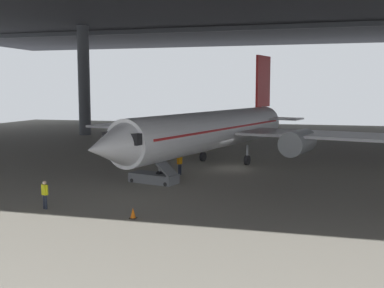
{
  "coord_description": "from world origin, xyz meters",
  "views": [
    {
      "loc": [
        8.07,
        -40.48,
        6.88
      ],
      "look_at": [
        -1.96,
        -3.3,
        2.42
      ],
      "focal_mm": 44.25,
      "sensor_mm": 36.0,
      "label": 1
    }
  ],
  "objects_px": {
    "crew_worker_by_stairs": "(180,163)",
    "traffic_cone_orange": "(133,213)",
    "airplane_main": "(216,130)",
    "boarding_stairs": "(153,173)",
    "crew_worker_near_nose": "(45,193)",
    "baggage_tug": "(194,146)"
  },
  "relations": [
    {
      "from": "crew_worker_by_stairs",
      "to": "airplane_main",
      "type": "bearing_deg",
      "value": 70.6
    },
    {
      "from": "crew_worker_near_nose",
      "to": "baggage_tug",
      "type": "distance_m",
      "value": 27.68
    },
    {
      "from": "airplane_main",
      "to": "boarding_stairs",
      "type": "relative_size",
      "value": 7.33
    },
    {
      "from": "traffic_cone_orange",
      "to": "baggage_tug",
      "type": "bearing_deg",
      "value": 98.34
    },
    {
      "from": "traffic_cone_orange",
      "to": "airplane_main",
      "type": "bearing_deg",
      "value": 88.3
    },
    {
      "from": "traffic_cone_orange",
      "to": "baggage_tug",
      "type": "relative_size",
      "value": 0.26
    },
    {
      "from": "crew_worker_by_stairs",
      "to": "traffic_cone_orange",
      "type": "height_order",
      "value": "crew_worker_by_stairs"
    },
    {
      "from": "airplane_main",
      "to": "crew_worker_by_stairs",
      "type": "bearing_deg",
      "value": -109.4
    },
    {
      "from": "airplane_main",
      "to": "boarding_stairs",
      "type": "distance_m",
      "value": 9.58
    },
    {
      "from": "boarding_stairs",
      "to": "crew_worker_near_nose",
      "type": "relative_size",
      "value": 2.69
    },
    {
      "from": "crew_worker_near_nose",
      "to": "crew_worker_by_stairs",
      "type": "height_order",
      "value": "crew_worker_by_stairs"
    },
    {
      "from": "crew_worker_near_nose",
      "to": "traffic_cone_orange",
      "type": "bearing_deg",
      "value": -5.68
    },
    {
      "from": "airplane_main",
      "to": "crew_worker_near_nose",
      "type": "xyz_separation_m",
      "value": [
        -6.21,
        -17.76,
        -2.33
      ]
    },
    {
      "from": "crew_worker_by_stairs",
      "to": "baggage_tug",
      "type": "relative_size",
      "value": 0.76
    },
    {
      "from": "airplane_main",
      "to": "boarding_stairs",
      "type": "xyz_separation_m",
      "value": [
        -2.83,
        -8.79,
        -2.56
      ]
    },
    {
      "from": "boarding_stairs",
      "to": "crew_worker_near_nose",
      "type": "height_order",
      "value": "boarding_stairs"
    },
    {
      "from": "crew_worker_near_nose",
      "to": "baggage_tug",
      "type": "xyz_separation_m",
      "value": [
        1.54,
        27.64,
        -0.42
      ]
    },
    {
      "from": "boarding_stairs",
      "to": "baggage_tug",
      "type": "relative_size",
      "value": 1.95
    },
    {
      "from": "boarding_stairs",
      "to": "crew_worker_near_nose",
      "type": "xyz_separation_m",
      "value": [
        -3.38,
        -8.98,
        0.23
      ]
    },
    {
      "from": "crew_worker_by_stairs",
      "to": "traffic_cone_orange",
      "type": "bearing_deg",
      "value": -84.37
    },
    {
      "from": "crew_worker_near_nose",
      "to": "traffic_cone_orange",
      "type": "distance_m",
      "value": 5.74
    },
    {
      "from": "boarding_stairs",
      "to": "baggage_tug",
      "type": "xyz_separation_m",
      "value": [
        -1.84,
        18.66,
        -0.19
      ]
    }
  ]
}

